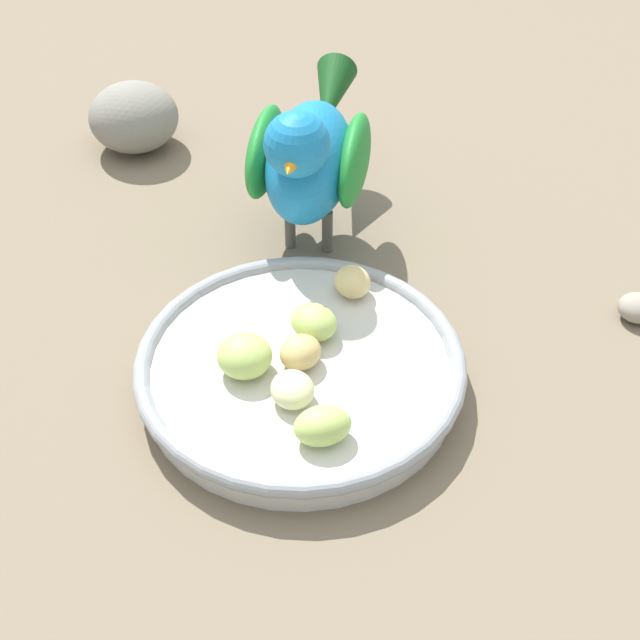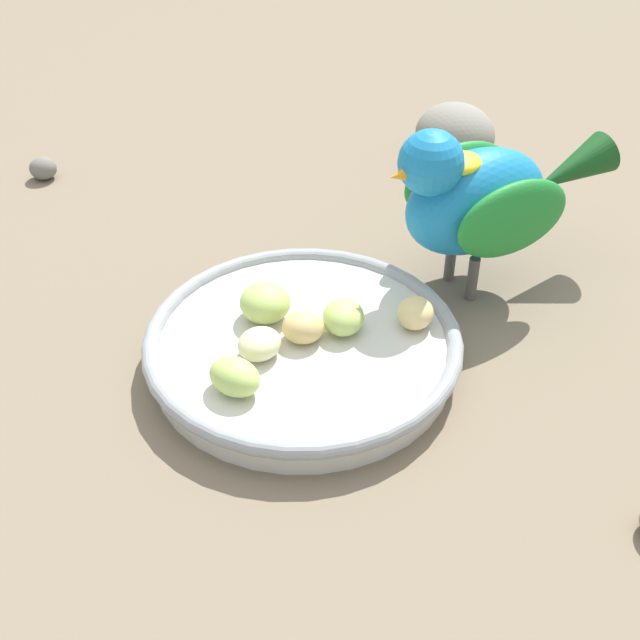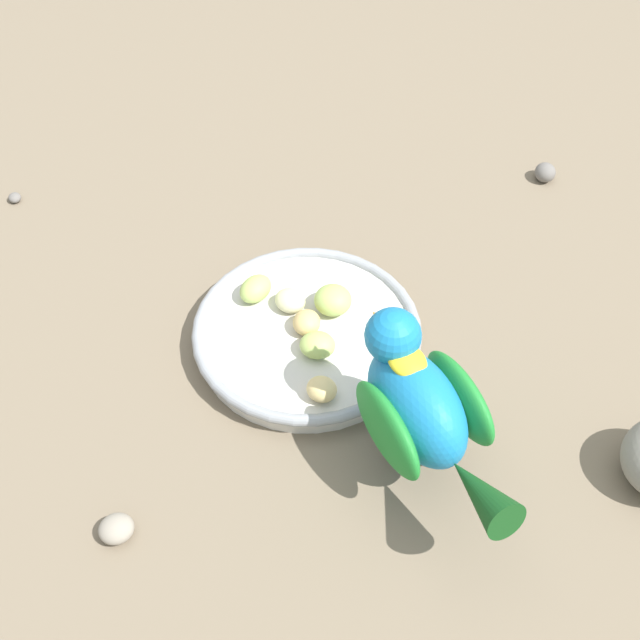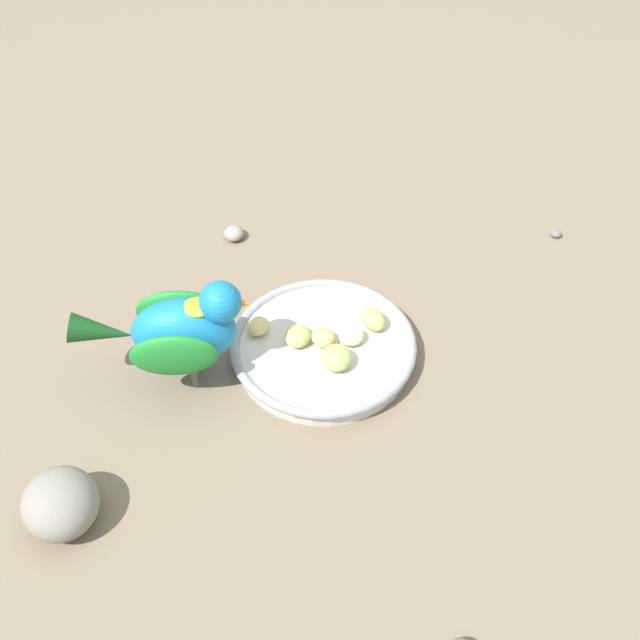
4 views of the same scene
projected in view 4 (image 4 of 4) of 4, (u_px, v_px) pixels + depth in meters
ground_plane at (321, 368)px, 0.92m from camera, size 4.00×4.00×0.00m
feeding_bowl at (323, 348)px, 0.93m from camera, size 0.23×0.23×0.03m
apple_piece_0 at (323, 338)px, 0.91m from camera, size 0.04×0.04×0.02m
apple_piece_1 at (351, 336)px, 0.92m from camera, size 0.04×0.04×0.02m
apple_piece_2 at (336, 358)px, 0.89m from camera, size 0.04×0.04×0.03m
apple_piece_3 at (298, 336)px, 0.91m from camera, size 0.04×0.04×0.02m
apple_piece_4 at (373, 319)px, 0.93m from camera, size 0.04×0.05×0.02m
apple_piece_5 at (258, 326)px, 0.93m from camera, size 0.04×0.04×0.02m
parrot at (180, 328)px, 0.85m from camera, size 0.21×0.11×0.15m
rock_large at (60, 504)px, 0.76m from camera, size 0.11×0.11×0.06m
pebble_0 at (234, 233)px, 1.09m from camera, size 0.03×0.03×0.02m
pebble_2 at (556, 234)px, 1.09m from camera, size 0.02×0.02×0.01m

